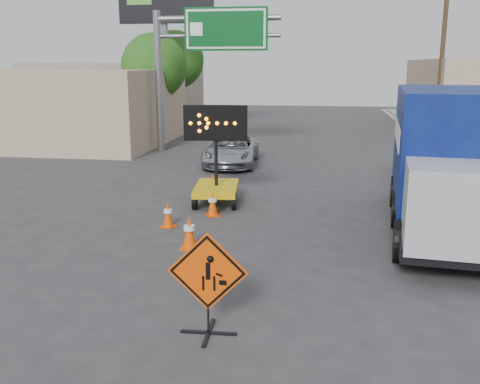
% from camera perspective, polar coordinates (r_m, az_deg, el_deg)
% --- Properties ---
extents(ground, '(100.00, 100.00, 0.00)m').
position_cam_1_polar(ground, '(9.20, -2.42, -14.14)').
color(ground, '#2D2D30').
rests_on(ground, ground).
extents(curb_right, '(0.40, 60.00, 0.12)m').
position_cam_1_polar(curb_right, '(24.02, 22.17, 2.36)').
color(curb_right, gray).
rests_on(curb_right, ground).
extents(storefront_left_near, '(14.00, 10.00, 4.00)m').
position_cam_1_polar(storefront_left_near, '(32.14, -20.47, 8.56)').
color(storefront_left_near, tan).
rests_on(storefront_left_near, ground).
extents(storefront_left_far, '(12.00, 10.00, 4.40)m').
position_cam_1_polar(storefront_left_far, '(45.21, -12.91, 10.48)').
color(storefront_left_far, gray).
rests_on(storefront_left_far, ground).
extents(highway_gantry, '(6.18, 0.38, 6.90)m').
position_cam_1_polar(highway_gantry, '(26.66, -4.41, 15.13)').
color(highway_gantry, slate).
rests_on(highway_gantry, ground).
extents(billboard, '(6.10, 0.54, 9.85)m').
position_cam_1_polar(billboard, '(35.44, -7.90, 18.31)').
color(billboard, slate).
rests_on(billboard, ground).
extents(utility_pole_far, '(1.80, 0.26, 9.00)m').
position_cam_1_polar(utility_pole_far, '(32.62, 20.74, 13.33)').
color(utility_pole_far, '#45341D').
rests_on(utility_pole_far, ground).
extents(tree_left_near, '(3.71, 3.71, 6.03)m').
position_cam_1_polar(tree_left_near, '(31.50, -9.15, 13.09)').
color(tree_left_near, '#45341D').
rests_on(tree_left_near, ground).
extents(tree_left_far, '(4.10, 4.10, 6.66)m').
position_cam_1_polar(tree_left_far, '(39.45, -6.94, 13.82)').
color(tree_left_far, '#45341D').
rests_on(tree_left_far, ground).
extents(construction_sign, '(1.30, 0.92, 1.73)m').
position_cam_1_polar(construction_sign, '(8.59, -3.46, -9.50)').
color(construction_sign, black).
rests_on(construction_sign, ground).
extents(arrow_board, '(1.94, 2.29, 3.07)m').
position_cam_1_polar(arrow_board, '(16.70, -2.55, 1.06)').
color(arrow_board, '#C4A30A').
rests_on(arrow_board, ground).
extents(pickup_truck, '(2.38, 4.72, 1.28)m').
position_cam_1_polar(pickup_truck, '(23.23, -0.93, 4.46)').
color(pickup_truck, '#ADAFB5').
rests_on(pickup_truck, ground).
extents(box_truck, '(3.04, 7.89, 3.65)m').
position_cam_1_polar(box_truck, '(14.66, 20.93, 2.32)').
color(box_truck, black).
rests_on(box_truck, ground).
extents(cone_a, '(0.44, 0.44, 0.82)m').
position_cam_1_polar(cone_a, '(12.69, -5.43, -4.29)').
color(cone_a, '#DF4404').
rests_on(cone_a, ground).
extents(cone_b, '(0.44, 0.44, 0.69)m').
position_cam_1_polar(cone_b, '(14.45, -7.70, -2.40)').
color(cone_b, '#DF4404').
rests_on(cone_b, ground).
extents(cone_c, '(0.50, 0.50, 0.75)m').
position_cam_1_polar(cone_c, '(15.38, -2.94, -1.21)').
color(cone_c, '#DF4404').
rests_on(cone_c, ground).
extents(cone_d, '(0.48, 0.48, 0.78)m').
position_cam_1_polar(cone_d, '(17.75, -2.91, 0.83)').
color(cone_d, '#DF4404').
rests_on(cone_d, ground).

